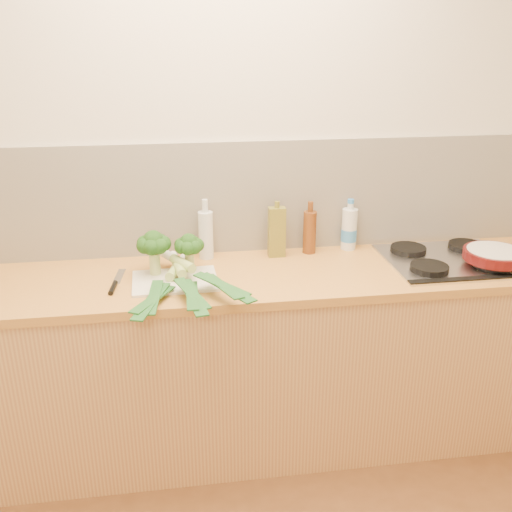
{
  "coord_description": "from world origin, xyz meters",
  "views": [
    {
      "loc": [
        -0.25,
        -1.13,
        1.9
      ],
      "look_at": [
        0.09,
        1.1,
        1.02
      ],
      "focal_mm": 40.0,
      "sensor_mm": 36.0,
      "label": 1
    }
  ],
  "objects_px": {
    "gas_hob": "(449,259)",
    "skillet": "(495,255)",
    "chefs_knife": "(115,285)",
    "chopping_board": "(175,281)"
  },
  "relations": [
    {
      "from": "gas_hob",
      "to": "skillet",
      "type": "bearing_deg",
      "value": -29.12
    },
    {
      "from": "chefs_knife",
      "to": "skillet",
      "type": "distance_m",
      "value": 1.71
    },
    {
      "from": "gas_hob",
      "to": "chopping_board",
      "type": "height_order",
      "value": "gas_hob"
    },
    {
      "from": "skillet",
      "to": "chefs_knife",
      "type": "bearing_deg",
      "value": 174.99
    },
    {
      "from": "gas_hob",
      "to": "chefs_knife",
      "type": "bearing_deg",
      "value": -177.87
    },
    {
      "from": "gas_hob",
      "to": "chopping_board",
      "type": "distance_m",
      "value": 1.28
    },
    {
      "from": "gas_hob",
      "to": "chefs_knife",
      "type": "distance_m",
      "value": 1.54
    },
    {
      "from": "gas_hob",
      "to": "skillet",
      "type": "distance_m",
      "value": 0.2
    },
    {
      "from": "gas_hob",
      "to": "chopping_board",
      "type": "relative_size",
      "value": 1.6
    },
    {
      "from": "gas_hob",
      "to": "chopping_board",
      "type": "bearing_deg",
      "value": -177.95
    }
  ]
}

